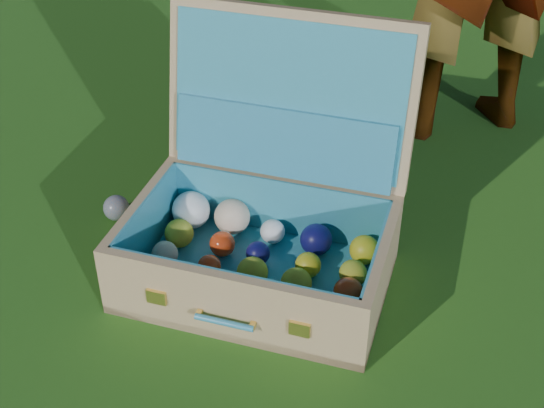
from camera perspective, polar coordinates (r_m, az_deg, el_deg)
The scene contains 3 objects.
ground at distance 2.06m, azimuth 4.29°, elevation -3.73°, with size 60.00×60.00×0.00m, color #215114.
stray_ball at distance 2.21m, azimuth -11.64°, elevation -0.29°, with size 0.07×0.07×0.07m, color teal.
suitcase at distance 1.93m, azimuth -0.34°, elevation -0.27°, with size 0.73×0.66×0.62m.
Camera 1 is at (0.56, -1.50, 1.31)m, focal length 50.00 mm.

